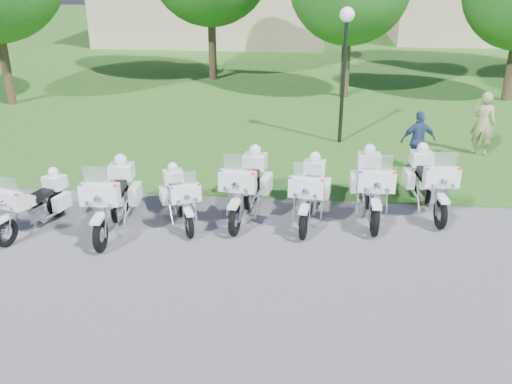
# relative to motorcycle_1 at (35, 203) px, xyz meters

# --- Properties ---
(ground) EXTENTS (100.00, 100.00, 0.00)m
(ground) POSITION_rel_motorcycle_1_xyz_m (5.46, -0.94, -0.61)
(ground) COLOR #56565B
(ground) RESTS_ON ground
(grass_lawn) EXTENTS (100.00, 48.00, 0.01)m
(grass_lawn) POSITION_rel_motorcycle_1_xyz_m (5.46, 26.06, -0.60)
(grass_lawn) COLOR #23631F
(grass_lawn) RESTS_ON ground
(motorcycle_1) EXTENTS (1.10, 2.10, 1.45)m
(motorcycle_1) POSITION_rel_motorcycle_1_xyz_m (0.00, 0.00, 0.00)
(motorcycle_1) COLOR black
(motorcycle_1) RESTS_ON ground
(motorcycle_2) EXTENTS (0.92, 2.58, 1.73)m
(motorcycle_2) POSITION_rel_motorcycle_1_xyz_m (1.69, 0.20, 0.12)
(motorcycle_2) COLOR black
(motorcycle_2) RESTS_ON ground
(motorcycle_3) EXTENTS (1.24, 1.97, 1.42)m
(motorcycle_3) POSITION_rel_motorcycle_1_xyz_m (3.04, 0.67, -0.01)
(motorcycle_3) COLOR black
(motorcycle_3) RESTS_ON ground
(motorcycle_4) EXTENTS (1.04, 2.58, 1.74)m
(motorcycle_4) POSITION_rel_motorcycle_1_xyz_m (4.50, 1.16, 0.12)
(motorcycle_4) COLOR black
(motorcycle_4) RESTS_ON ground
(motorcycle_5) EXTENTS (0.96, 2.43, 1.63)m
(motorcycle_5) POSITION_rel_motorcycle_1_xyz_m (5.94, 1.07, 0.08)
(motorcycle_5) COLOR black
(motorcycle_5) RESTS_ON ground
(motorcycle_6) EXTENTS (0.86, 2.59, 1.74)m
(motorcycle_6) POSITION_rel_motorcycle_1_xyz_m (7.31, 1.45, 0.12)
(motorcycle_6) COLOR black
(motorcycle_6) RESTS_ON ground
(motorcycle_7) EXTENTS (0.96, 2.49, 1.67)m
(motorcycle_7) POSITION_rel_motorcycle_1_xyz_m (8.68, 1.89, 0.10)
(motorcycle_7) COLOR black
(motorcycle_7) RESTS_ON ground
(lamp_post) EXTENTS (0.44, 0.44, 4.11)m
(lamp_post) POSITION_rel_motorcycle_1_xyz_m (6.81, 6.67, 2.50)
(lamp_post) COLOR black
(lamp_post) RESTS_ON ground
(building_west) EXTENTS (14.56, 8.32, 4.10)m
(building_west) POSITION_rel_motorcycle_1_xyz_m (-0.54, 27.06, 1.46)
(building_west) COLOR #C4AE8E
(building_west) RESTS_ON ground
(building_east) EXTENTS (11.44, 7.28, 4.10)m
(building_east) POSITION_rel_motorcycle_1_xyz_m (16.46, 29.06, 1.46)
(building_east) COLOR #C4AE8E
(building_east) RESTS_ON ground
(bystander_a) EXTENTS (0.81, 0.71, 1.88)m
(bystander_a) POSITION_rel_motorcycle_1_xyz_m (10.91, 5.97, 0.33)
(bystander_a) COLOR tan
(bystander_a) RESTS_ON ground
(bystander_c) EXTENTS (1.01, 0.55, 1.64)m
(bystander_c) POSITION_rel_motorcycle_1_xyz_m (8.83, 4.51, 0.21)
(bystander_c) COLOR navy
(bystander_c) RESTS_ON ground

